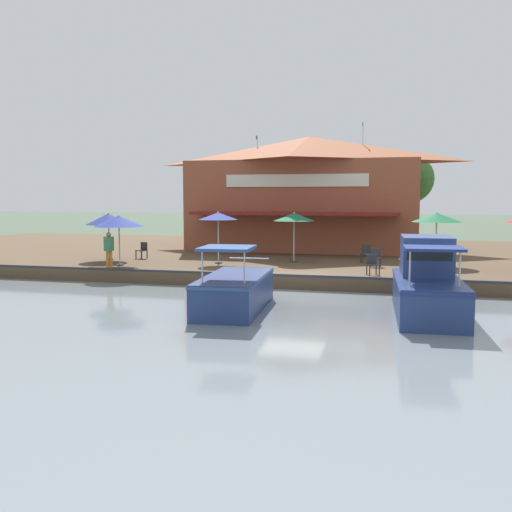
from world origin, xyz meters
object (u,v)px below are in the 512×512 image
Objects in this scene: patio_umbrella_mid_patio_left at (437,217)px; tree_behind_restaurant at (408,180)px; cafe_chair_back_row_seat at (373,264)px; waterfront_restaurant at (308,191)px; cafe_chair_beside_entrance at (142,249)px; patio_umbrella_mid_patio_right at (218,216)px; motorboat_outer_channel at (426,285)px; patio_umbrella_by_entrance at (108,219)px; cafe_chair_facing_river at (376,257)px; person_near_entrance at (109,246)px; patio_umbrella_far_corner at (294,217)px; motorboat_nearest_quay at (238,288)px; patio_umbrella_near_quay_edge at (119,221)px; cafe_chair_under_first_umbrella at (366,253)px.

tree_behind_restaurant reaches higher than patio_umbrella_mid_patio_left.
patio_umbrella_mid_patio_left is 5.28m from cafe_chair_back_row_seat.
waterfront_restaurant reaches higher than cafe_chair_beside_entrance.
patio_umbrella_mid_patio_right is at bearing -31.78° from tree_behind_restaurant.
cafe_chair_back_row_seat is 1.00× the size of cafe_chair_beside_entrance.
patio_umbrella_mid_patio_left is 0.41× the size of motorboat_outer_channel.
cafe_chair_facing_river is at bearing 91.41° from patio_umbrella_by_entrance.
patio_umbrella_far_corner is at bearing 119.13° from person_near_entrance.
patio_umbrella_far_corner reaches higher than cafe_chair_facing_river.
patio_umbrella_mid_patio_left is 0.41× the size of tree_behind_restaurant.
waterfront_restaurant reaches higher than person_near_entrance.
patio_umbrella_far_corner reaches higher than motorboat_nearest_quay.
patio_umbrella_far_corner is 6.69m from patio_umbrella_mid_patio_left.
motorboat_nearest_quay is (4.85, 7.44, -0.90)m from person_near_entrance.
person_near_entrance is (3.00, 1.62, -1.08)m from patio_umbrella_by_entrance.
patio_umbrella_near_quay_edge is 1.45m from person_near_entrance.
cafe_chair_under_first_umbrella is at bearing 114.10° from person_near_entrance.
patio_umbrella_mid_patio_right is 0.44× the size of motorboat_nearest_quay.
patio_umbrella_mid_patio_right is 4.99m from cafe_chair_beside_entrance.
cafe_chair_under_first_umbrella is 0.14× the size of tree_behind_restaurant.
cafe_chair_beside_entrance is (-3.61, -11.95, 0.00)m from cafe_chair_back_row_seat.
patio_umbrella_by_entrance is at bearing -90.84° from patio_umbrella_mid_patio_right.
cafe_chair_under_first_umbrella is at bearing 94.74° from cafe_chair_beside_entrance.
waterfront_restaurant reaches higher than cafe_chair_under_first_umbrella.
person_near_entrance is (4.29, -7.69, -1.21)m from patio_umbrella_far_corner.
patio_umbrella_mid_patio_right is 11.90m from motorboat_outer_channel.
waterfront_restaurant is at bearing -159.73° from cafe_chair_back_row_seat.
patio_umbrella_far_corner is 8.89m from person_near_entrance.
tree_behind_restaurant is at bearing 174.02° from cafe_chair_facing_river.
patio_umbrella_near_quay_edge reaches higher than person_near_entrance.
waterfront_restaurant reaches higher than cafe_chair_back_row_seat.
waterfront_restaurant reaches higher than patio_umbrella_near_quay_edge.
motorboat_outer_channel is at bearing 72.76° from person_near_entrance.
tree_behind_restaurant is (-13.02, 5.47, 2.11)m from patio_umbrella_far_corner.
cafe_chair_beside_entrance is 19.28m from tree_behind_restaurant.
cafe_chair_back_row_seat is at bearing -0.49° from cafe_chair_facing_river.
waterfront_restaurant is 7.52m from tree_behind_restaurant.
motorboat_outer_channel reaches higher than cafe_chair_beside_entrance.
cafe_chair_back_row_seat is at bearing 73.19° from cafe_chair_beside_entrance.
patio_umbrella_mid_patio_left is at bearing 104.14° from patio_umbrella_near_quay_edge.
cafe_chair_facing_river is at bearing -165.96° from motorboat_outer_channel.
patio_umbrella_mid_patio_left is 15.14m from person_near_entrance.
waterfront_restaurant reaches higher than patio_umbrella_mid_patio_right.
patio_umbrella_by_entrance is 0.39× the size of tree_behind_restaurant.
patio_umbrella_far_corner is 0.41× the size of motorboat_outer_channel.
patio_umbrella_by_entrance reaches higher than cafe_chair_under_first_umbrella.
patio_umbrella_mid_patio_right reaches higher than patio_umbrella_far_corner.
person_near_entrance is (4.60, -14.37, -1.24)m from patio_umbrella_mid_patio_left.
patio_umbrella_near_quay_edge is at bearing 179.28° from person_near_entrance.
patio_umbrella_by_entrance is 2.83× the size of cafe_chair_beside_entrance.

